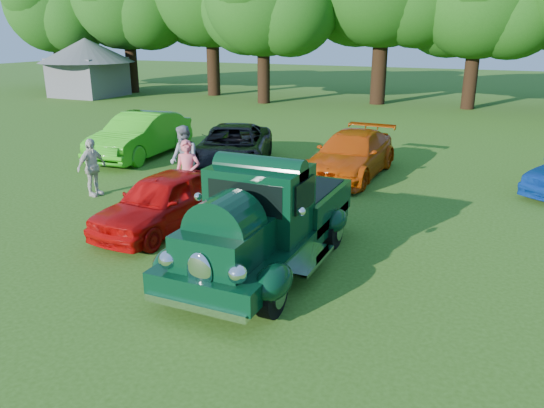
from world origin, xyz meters
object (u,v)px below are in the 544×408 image
at_px(red_convertible, 163,201).
at_px(back_car_orange, 351,155).
at_px(spectator_white, 92,167).
at_px(spectator_grey, 184,159).
at_px(back_car_lime, 140,135).
at_px(back_car_black, 232,147).
at_px(spectator_pink, 188,174).
at_px(hero_pickup, 266,222).
at_px(gazebo, 87,61).

relative_size(red_convertible, back_car_orange, 0.81).
relative_size(back_car_orange, spectator_white, 2.94).
height_order(back_car_orange, spectator_grey, spectator_grey).
bearing_deg(back_car_lime, back_car_black, -3.75).
distance_m(red_convertible, back_car_lime, 7.63).
height_order(spectator_pink, spectator_grey, spectator_grey).
distance_m(back_car_lime, back_car_black, 3.73).
height_order(spectator_grey, spectator_white, spectator_grey).
xyz_separation_m(hero_pickup, back_car_lime, (-8.05, 6.62, -0.10)).
xyz_separation_m(red_convertible, gazebo, (-19.94, 19.50, 1.75)).
bearing_deg(spectator_pink, spectator_white, 161.36).
distance_m(back_car_lime, gazebo, 20.36).
bearing_deg(back_car_black, spectator_pink, -95.74).
bearing_deg(back_car_lime, gazebo, 132.52).
height_order(back_car_lime, spectator_white, spectator_white).
distance_m(hero_pickup, back_car_lime, 10.42).
height_order(back_car_lime, gazebo, gazebo).
height_order(hero_pickup, back_car_black, hero_pickup).
relative_size(red_convertible, spectator_pink, 2.16).
distance_m(back_car_lime, spectator_grey, 4.82).
bearing_deg(spectator_white, back_car_orange, -43.07).
bearing_deg(red_convertible, gazebo, 139.68).
bearing_deg(back_car_black, hero_pickup, -76.13).
height_order(spectator_grey, gazebo, gazebo).
distance_m(spectator_white, gazebo, 24.70).
distance_m(back_car_lime, spectator_white, 4.73).
xyz_separation_m(hero_pickup, spectator_white, (-6.32, 2.22, -0.09)).
bearing_deg(gazebo, hero_pickup, -41.59).
distance_m(spectator_pink, spectator_grey, 1.57).
distance_m(red_convertible, spectator_white, 3.55).
height_order(back_car_black, back_car_orange, back_car_black).
bearing_deg(back_car_black, back_car_lime, 162.00).
xyz_separation_m(red_convertible, spectator_pink, (-0.29, 1.53, 0.23)).
xyz_separation_m(red_convertible, back_car_orange, (2.66, 6.30, 0.03)).
xyz_separation_m(hero_pickup, red_convertible, (-3.03, 0.88, -0.24)).
xyz_separation_m(back_car_black, spectator_pink, (1.01, -4.28, 0.20)).
bearing_deg(spectator_pink, back_car_lime, 116.00).
bearing_deg(spectator_grey, red_convertible, -34.33).
height_order(red_convertible, spectator_white, spectator_white).
relative_size(spectator_grey, gazebo, 0.29).
height_order(hero_pickup, spectator_white, hero_pickup).
bearing_deg(spectator_pink, spectator_grey, 104.26).
distance_m(back_car_black, back_car_orange, 3.99).
distance_m(hero_pickup, red_convertible, 3.16).
height_order(hero_pickup, back_car_orange, hero_pickup).
relative_size(back_car_black, spectator_pink, 2.79).
bearing_deg(red_convertible, back_car_lime, 135.27).
bearing_deg(spectator_pink, gazebo, 115.18).
distance_m(hero_pickup, spectator_grey, 5.61).
height_order(red_convertible, spectator_pink, spectator_pink).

